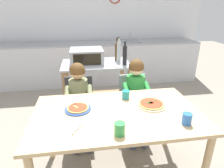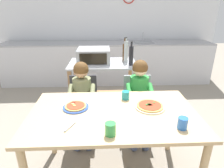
# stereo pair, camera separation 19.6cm
# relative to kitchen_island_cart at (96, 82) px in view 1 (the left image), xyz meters

# --- Properties ---
(ground_plane) EXTENTS (12.24, 12.24, 0.00)m
(ground_plane) POSITION_rel_kitchen_island_cart_xyz_m (0.10, 0.01, -0.58)
(ground_plane) COLOR gray
(back_wall_tiled) EXTENTS (5.06, 0.14, 2.70)m
(back_wall_tiled) POSITION_rel_kitchen_island_cart_xyz_m (0.10, 1.91, 0.77)
(back_wall_tiled) COLOR silver
(back_wall_tiled) RESTS_ON ground
(kitchen_counter) EXTENTS (4.55, 0.60, 1.10)m
(kitchen_counter) POSITION_rel_kitchen_island_cart_xyz_m (0.10, 1.50, -0.13)
(kitchen_counter) COLOR silver
(kitchen_counter) RESTS_ON ground
(kitchen_island_cart) EXTENTS (0.97, 0.60, 0.87)m
(kitchen_island_cart) POSITION_rel_kitchen_island_cart_xyz_m (0.00, 0.00, 0.00)
(kitchen_island_cart) COLOR #B7BABF
(kitchen_island_cart) RESTS_ON ground
(toaster_oven) EXTENTS (0.46, 0.41, 0.20)m
(toaster_oven) POSITION_rel_kitchen_island_cart_xyz_m (-0.12, 0.02, 0.39)
(toaster_oven) COLOR #999BA0
(toaster_oven) RESTS_ON kitchen_island_cart
(bottle_tall_green_wine) EXTENTS (0.07, 0.07, 0.34)m
(bottle_tall_green_wine) POSITION_rel_kitchen_island_cart_xyz_m (0.33, 0.12, 0.43)
(bottle_tall_green_wine) COLOR #4C2D14
(bottle_tall_green_wine) RESTS_ON kitchen_island_cart
(bottle_dark_olive_oil) EXTENTS (0.06, 0.06, 0.36)m
(bottle_dark_olive_oil) POSITION_rel_kitchen_island_cart_xyz_m (0.34, 0.02, 0.45)
(bottle_dark_olive_oil) COLOR #ADB7B2
(bottle_dark_olive_oil) RESTS_ON kitchen_island_cart
(bottle_clear_vinegar) EXTENTS (0.06, 0.06, 0.33)m
(bottle_clear_vinegar) POSITION_rel_kitchen_island_cart_xyz_m (0.39, -0.15, 0.43)
(bottle_clear_vinegar) COLOR black
(bottle_clear_vinegar) RESTS_ON kitchen_island_cart
(dining_table) EXTENTS (1.50, 0.88, 0.76)m
(dining_table) POSITION_rel_kitchen_island_cart_xyz_m (0.10, -1.21, 0.08)
(dining_table) COLOR tan
(dining_table) RESTS_ON ground
(dining_chair_left) EXTENTS (0.36, 0.36, 0.81)m
(dining_chair_left) POSITION_rel_kitchen_island_cart_xyz_m (-0.25, -0.48, -0.10)
(dining_chair_left) COLOR #333338
(dining_chair_left) RESTS_ON ground
(dining_chair_right) EXTENTS (0.36, 0.36, 0.81)m
(dining_chair_right) POSITION_rel_kitchen_island_cart_xyz_m (0.44, -0.51, -0.10)
(dining_chair_right) COLOR gray
(dining_chair_right) RESTS_ON ground
(child_in_olive_shirt) EXTENTS (0.32, 0.42, 1.02)m
(child_in_olive_shirt) POSITION_rel_kitchen_island_cart_xyz_m (-0.25, -0.60, 0.07)
(child_in_olive_shirt) COLOR #424C6B
(child_in_olive_shirt) RESTS_ON ground
(child_in_green_shirt) EXTENTS (0.32, 0.42, 1.04)m
(child_in_green_shirt) POSITION_rel_kitchen_island_cart_xyz_m (0.44, -0.63, 0.09)
(child_in_green_shirt) COLOR #424C6B
(child_in_green_shirt) RESTS_ON ground
(pizza_plate_blue_rimmed) EXTENTS (0.24, 0.24, 0.03)m
(pizza_plate_blue_rimmed) POSITION_rel_kitchen_island_cart_xyz_m (-0.25, -1.12, 0.19)
(pizza_plate_blue_rimmed) COLOR #3356B7
(pizza_plate_blue_rimmed) RESTS_ON dining_table
(pizza_plate_cream) EXTENTS (0.28, 0.28, 0.03)m
(pizza_plate_cream) POSITION_rel_kitchen_island_cart_xyz_m (0.44, -1.14, 0.19)
(pizza_plate_cream) COLOR beige
(pizza_plate_cream) RESTS_ON dining_table
(drinking_cup_green) EXTENTS (0.08, 0.08, 0.10)m
(drinking_cup_green) POSITION_rel_kitchen_island_cart_xyz_m (0.06, -1.54, 0.23)
(drinking_cup_green) COLOR green
(drinking_cup_green) RESTS_ON dining_table
(drinking_cup_blue) EXTENTS (0.08, 0.08, 0.09)m
(drinking_cup_blue) POSITION_rel_kitchen_island_cart_xyz_m (0.61, -1.48, 0.22)
(drinking_cup_blue) COLOR blue
(drinking_cup_blue) RESTS_ON dining_table
(drinking_cup_teal) EXTENTS (0.08, 0.08, 0.08)m
(drinking_cup_teal) POSITION_rel_kitchen_island_cart_xyz_m (0.23, -0.95, 0.22)
(drinking_cup_teal) COLOR teal
(drinking_cup_teal) RESTS_ON dining_table
(serving_spoon) EXTENTS (0.07, 0.13, 0.01)m
(serving_spoon) POSITION_rel_kitchen_island_cart_xyz_m (-0.26, -1.43, 0.18)
(serving_spoon) COLOR #B7BABF
(serving_spoon) RESTS_ON dining_table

